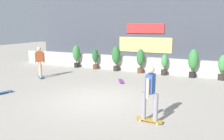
{
  "coord_description": "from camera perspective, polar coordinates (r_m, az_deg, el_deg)",
  "views": [
    {
      "loc": [
        4.06,
        -7.44,
        2.83
      ],
      "look_at": [
        0.0,
        1.5,
        0.9
      ],
      "focal_mm": 36.69,
      "sensor_mm": 36.0,
      "label": 1
    }
  ],
  "objects": [
    {
      "name": "ground_plane",
      "position": [
        8.94,
        -4.01,
        -7.37
      ],
      "size": [
        48.0,
        48.0,
        0.0
      ],
      "primitive_type": "plane",
      "color": "#A8A093"
    },
    {
      "name": "planter_wall",
      "position": [
        14.25,
        7.51,
        1.41
      ],
      "size": [
        18.0,
        0.4,
        0.9
      ],
      "primitive_type": "cube",
      "color": "beige",
      "rests_on": "ground"
    },
    {
      "name": "building_backdrop",
      "position": [
        17.92,
        11.58,
        12.24
      ],
      "size": [
        20.0,
        2.08,
        6.5
      ],
      "color": "#424751",
      "rests_on": "ground"
    },
    {
      "name": "potted_plant_0",
      "position": [
        15.68,
        -8.87,
        3.81
      ],
      "size": [
        0.51,
        0.51,
        1.5
      ],
      "color": "black",
      "rests_on": "ground"
    },
    {
      "name": "potted_plant_1",
      "position": [
        14.96,
        -4.17,
        2.98
      ],
      "size": [
        0.41,
        0.41,
        1.3
      ],
      "color": "brown",
      "rests_on": "ground"
    },
    {
      "name": "potted_plant_2",
      "position": [
        14.29,
        1.03,
        3.4
      ],
      "size": [
        0.54,
        0.54,
        1.56
      ],
      "color": "#2D2823",
      "rests_on": "ground"
    },
    {
      "name": "potted_plant_3",
      "position": [
        13.75,
        7.12,
        2.67
      ],
      "size": [
        0.48,
        0.48,
        1.44
      ],
      "color": "brown",
      "rests_on": "ground"
    },
    {
      "name": "potted_plant_4",
      "position": [
        13.43,
        12.93,
        1.47
      ],
      "size": [
        0.37,
        0.37,
        1.21
      ],
      "color": "#2D2823",
      "rests_on": "ground"
    },
    {
      "name": "potted_plant_5",
      "position": [
        13.18,
        19.59,
        2.14
      ],
      "size": [
        0.55,
        0.55,
        1.57
      ],
      "color": "black",
      "rests_on": "ground"
    },
    {
      "name": "potted_plant_6",
      "position": [
        13.17,
        25.82,
        0.91
      ],
      "size": [
        0.43,
        0.43,
        1.34
      ],
      "color": "#2D2823",
      "rests_on": "ground"
    },
    {
      "name": "skater_mid_plaza",
      "position": [
        6.75,
        9.49,
        -5.31
      ],
      "size": [
        0.81,
        0.56,
        1.7
      ],
      "color": "#BF8C26",
      "rests_on": "ground"
    },
    {
      "name": "skater_far_left",
      "position": [
        12.93,
        -17.59,
        2.2
      ],
      "size": [
        0.73,
        0.68,
        1.7
      ],
      "color": "#266699",
      "rests_on": "ground"
    },
    {
      "name": "skateboard_near_camera",
      "position": [
        10.66,
        -25.6,
        -5.07
      ],
      "size": [
        0.45,
        0.82,
        0.08
      ],
      "color": "#266699",
      "rests_on": "ground"
    },
    {
      "name": "skateboard_aside",
      "position": [
        11.57,
        2.23,
        -2.73
      ],
      "size": [
        0.56,
        0.8,
        0.08
      ],
      "color": "#72338C",
      "rests_on": "ground"
    }
  ]
}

